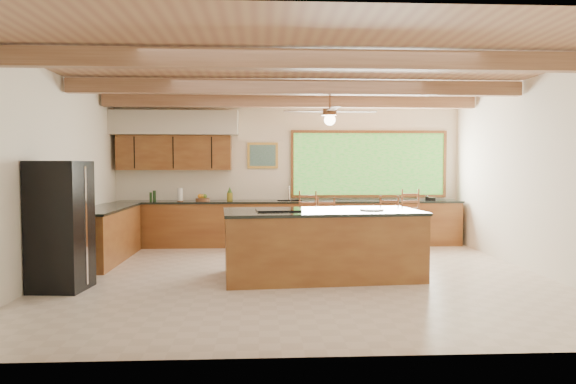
{
  "coord_description": "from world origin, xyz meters",
  "views": [
    {
      "loc": [
        -0.57,
        -7.55,
        1.65
      ],
      "look_at": [
        -0.14,
        0.8,
        1.21
      ],
      "focal_mm": 32.0,
      "sensor_mm": 36.0,
      "label": 1
    }
  ],
  "objects": [
    {
      "name": "ground",
      "position": [
        0.0,
        0.0,
        0.0
      ],
      "size": [
        7.2,
        7.2,
        0.0
      ],
      "primitive_type": "plane",
      "color": "beige",
      "rests_on": "ground"
    },
    {
      "name": "room_shell",
      "position": [
        -0.17,
        0.65,
        2.21
      ],
      "size": [
        7.27,
        6.54,
        3.02
      ],
      "color": "white",
      "rests_on": "ground"
    },
    {
      "name": "counter_run",
      "position": [
        -0.82,
        2.52,
        0.46
      ],
      "size": [
        7.12,
        3.1,
        1.22
      ],
      "color": "brown",
      "rests_on": "ground"
    },
    {
      "name": "island",
      "position": [
        0.3,
        -0.11,
        0.5
      ],
      "size": [
        2.94,
        1.56,
        1.01
      ],
      "rotation": [
        0.0,
        0.0,
        0.08
      ],
      "color": "brown",
      "rests_on": "ground"
    },
    {
      "name": "refrigerator",
      "position": [
        -3.22,
        -0.7,
        0.85
      ],
      "size": [
        0.73,
        0.71,
        1.7
      ],
      "rotation": [
        0.0,
        0.0,
        -0.1
      ],
      "color": "black",
      "rests_on": "ground"
    },
    {
      "name": "bar_stool_a",
      "position": [
        0.57,
        1.7,
        0.63
      ],
      "size": [
        0.42,
        0.42,
        1.07
      ],
      "rotation": [
        0.0,
        0.0,
        0.11
      ],
      "color": "brown",
      "rests_on": "ground"
    },
    {
      "name": "bar_stool_b",
      "position": [
        0.38,
        2.39,
        0.68
      ],
      "size": [
        0.53,
        0.53,
        1.15
      ],
      "rotation": [
        0.0,
        0.0,
        -0.36
      ],
      "color": "brown",
      "rests_on": "ground"
    },
    {
      "name": "bar_stool_c",
      "position": [
        1.75,
        1.6,
        0.65
      ],
      "size": [
        0.47,
        0.47,
        1.1
      ],
      "rotation": [
        0.0,
        0.0,
        -0.23
      ],
      "color": "brown",
      "rests_on": "ground"
    },
    {
      "name": "bar_stool_d",
      "position": [
        2.3,
        2.37,
        0.7
      ],
      "size": [
        0.46,
        0.46,
        1.19
      ],
      "rotation": [
        0.0,
        0.0,
        0.09
      ],
      "color": "brown",
      "rests_on": "ground"
    }
  ]
}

